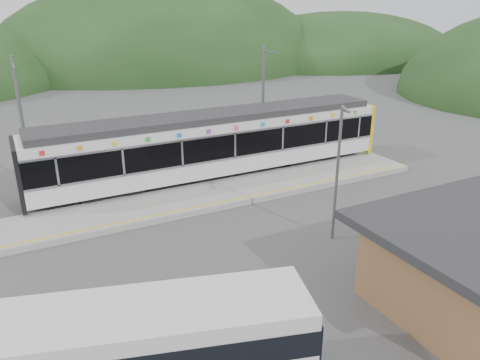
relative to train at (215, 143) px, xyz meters
name	(u,v)px	position (x,y,z in m)	size (l,w,h in m)	color
ground	(222,228)	(-2.46, -6.00, -2.06)	(120.00, 120.00, 0.00)	#4C4C4F
hills	(278,171)	(3.73, -0.71, -2.06)	(146.00, 149.00, 26.00)	#1E3D19
platform	(194,199)	(-2.46, -2.70, -1.91)	(26.00, 3.20, 0.30)	#9E9E99
yellow_line	(204,206)	(-2.46, -4.00, -1.76)	(26.00, 0.10, 0.01)	yellow
train	(215,143)	(0.00, 0.00, 0.00)	(20.44, 3.01, 3.74)	black
catenary_mast_west	(23,124)	(-9.46, 2.56, 1.58)	(0.18, 1.80, 7.00)	slate
catenary_mast_east	(263,99)	(4.54, 2.56, 1.58)	(0.18, 1.80, 7.00)	slate
bus	(114,359)	(-8.85, -13.45, -0.79)	(9.94, 4.80, 2.64)	#0D80CC
lamp_post	(340,163)	(1.30, -9.13, 1.35)	(0.49, 1.07, 5.71)	slate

